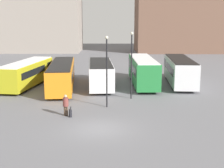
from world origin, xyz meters
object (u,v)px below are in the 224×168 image
at_px(bus_1, 63,74).
at_px(bus_3, 144,70).
at_px(bus_4, 181,70).
at_px(bus_2, 102,73).
at_px(bus_0, 28,73).
at_px(suitcase, 72,113).
at_px(traveler, 67,103).
at_px(lamp_post_0, 133,60).
at_px(lamp_post_1, 108,66).

xyz_separation_m(bus_1, bus_3, (9.10, 1.52, 0.18)).
relative_size(bus_1, bus_4, 1.18).
bearing_deg(bus_4, bus_2, 102.52).
relative_size(bus_0, suitcase, 12.58).
bearing_deg(traveler, bus_4, -63.71).
bearing_deg(lamp_post_0, bus_1, 145.46).
bearing_deg(lamp_post_1, bus_2, 95.63).
relative_size(suitcase, lamp_post_0, 0.14).
bearing_deg(traveler, suitcase, -151.06).
bearing_deg(suitcase, bus_3, -49.68).
xyz_separation_m(bus_2, bus_4, (9.17, 1.45, 0.13)).
bearing_deg(bus_2, traveler, 164.23).
relative_size(bus_0, bus_2, 1.13).
xyz_separation_m(bus_2, lamp_post_1, (0.84, -8.51, 2.04)).
relative_size(bus_2, traveler, 5.60).
xyz_separation_m(traveler, lamp_post_1, (3.17, 2.51, 2.55)).
bearing_deg(lamp_post_1, bus_4, 50.10).
bearing_deg(lamp_post_0, bus_2, 119.18).
bearing_deg(bus_4, lamp_post_0, 142.64).
distance_m(bus_0, traveler, 12.98).
bearing_deg(bus_3, lamp_post_0, 163.88).
height_order(bus_3, bus_4, bus_3).
height_order(bus_2, traveler, bus_2).
bearing_deg(bus_0, traveler, -144.30).
height_order(bus_2, lamp_post_0, lamp_post_0).
relative_size(bus_0, bus_1, 0.86).
bearing_deg(bus_1, suitcase, -173.45).
distance_m(bus_0, lamp_post_0, 13.13).
height_order(traveler, lamp_post_0, lamp_post_0).
xyz_separation_m(bus_1, bus_4, (13.44, 1.94, 0.14)).
height_order(bus_0, suitcase, bus_0).
distance_m(traveler, lamp_post_0, 8.15).
bearing_deg(bus_0, lamp_post_0, -109.71).
bearing_deg(traveler, lamp_post_0, -65.88).
distance_m(bus_2, bus_4, 9.29).
height_order(bus_1, lamp_post_0, lamp_post_0).
distance_m(lamp_post_0, lamp_post_1, 3.72).
height_order(bus_0, bus_1, bus_0).
bearing_deg(lamp_post_1, bus_1, 122.47).
height_order(bus_1, suitcase, bus_1).
xyz_separation_m(bus_4, traveler, (-11.50, -12.48, -0.64)).
distance_m(bus_2, suitcase, 11.58).
xyz_separation_m(traveler, lamp_post_0, (5.44, 5.46, 2.66)).
distance_m(bus_0, suitcase, 13.51).
bearing_deg(bus_1, traveler, -175.14).
height_order(bus_2, bus_3, bus_3).
bearing_deg(bus_0, bus_1, -95.00).
xyz_separation_m(bus_4, lamp_post_0, (-6.07, -7.01, 2.02)).
bearing_deg(bus_3, bus_1, 98.08).
distance_m(bus_0, bus_2, 8.38).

